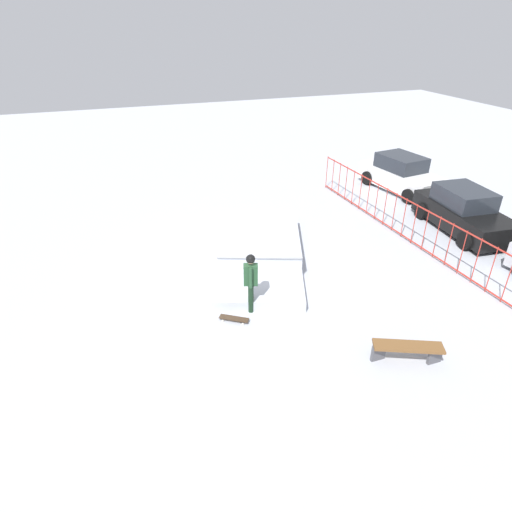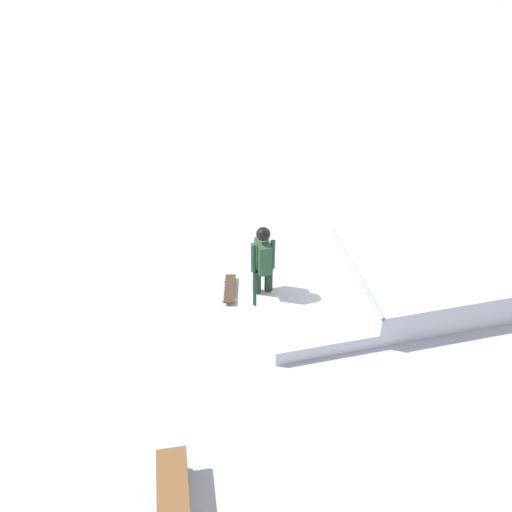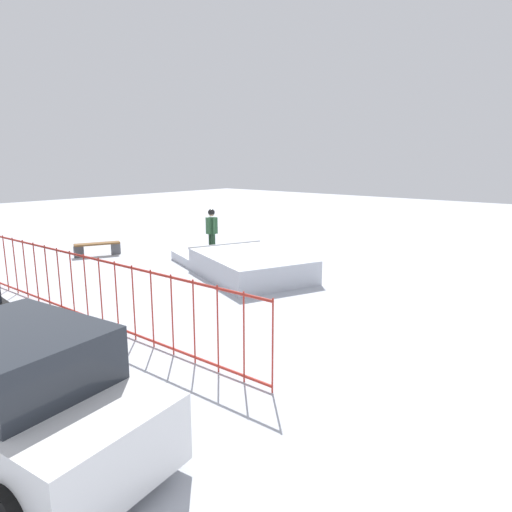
# 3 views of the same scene
# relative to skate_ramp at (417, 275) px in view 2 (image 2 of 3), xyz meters

# --- Properties ---
(ground_plane) EXTENTS (60.00, 60.00, 0.00)m
(ground_plane) POSITION_rel_skate_ramp_xyz_m (0.57, -0.65, -0.32)
(ground_plane) COLOR #B2B7C1
(skate_ramp) EXTENTS (5.97, 4.34, 0.74)m
(skate_ramp) POSITION_rel_skate_ramp_xyz_m (0.00, 0.00, 0.00)
(skate_ramp) COLOR silver
(skate_ramp) RESTS_ON ground
(skater) EXTENTS (0.42, 0.43, 1.73)m
(skater) POSITION_rel_skate_ramp_xyz_m (2.71, -1.26, 0.69)
(skater) COLOR black
(skater) RESTS_ON ground
(skateboard) EXTENTS (0.61, 0.78, 0.09)m
(skateboard) POSITION_rel_skate_ramp_xyz_m (3.07, -1.86, -0.24)
(skateboard) COLOR #3F2D1E
(skateboard) RESTS_ON ground
(park_bench) EXTENTS (1.02, 1.62, 0.48)m
(park_bench) POSITION_rel_skate_ramp_xyz_m (5.89, 1.51, 0.04)
(park_bench) COLOR brown
(park_bench) RESTS_ON ground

